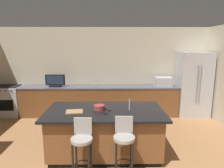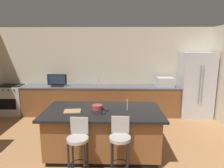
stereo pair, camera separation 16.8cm
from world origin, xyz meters
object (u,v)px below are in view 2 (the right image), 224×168
tv_monitor (57,81)px  cutting_board (72,111)px  range_oven (12,100)px  bar_stool_right (120,143)px  kitchen_island (103,132)px  microwave (165,82)px  bar_stool_left (78,143)px  tv_remote (106,109)px  refrigerator (195,85)px  cell_phone (104,113)px  fruit_bowl (97,107)px

tv_monitor → cutting_board: (0.95, -2.30, -0.15)m
range_oven → bar_stool_right: (3.27, -2.96, 0.15)m
kitchen_island → microwave: size_ratio=4.66×
microwave → kitchen_island: bearing=-127.3°
microwave → bar_stool_left: bearing=-124.7°
tv_remote → bar_stool_left: bearing=-152.6°
tv_monitor → refrigerator: bearing=0.1°
bar_stool_left → tv_remote: bearing=64.5°
cell_phone → cutting_board: cutting_board is taller
refrigerator → bar_stool_left: refrigerator is taller
kitchen_island → tv_monitor: 2.74m
kitchen_island → fruit_bowl: fruit_bowl is taller
bar_stool_left → fruit_bowl: bearing=75.5°
bar_stool_left → refrigerator: bearing=47.5°
tv_remote → cutting_board: bearing=156.3°
kitchen_island → microwave: bearing=52.7°
refrigerator → bar_stool_right: bearing=-128.1°
refrigerator → tv_monitor: bearing=-179.9°
kitchen_island → fruit_bowl: (-0.11, 0.04, 0.49)m
range_oven → bar_stool_left: 3.96m
microwave → cell_phone: microwave is taller
range_oven → tv_remote: 3.77m
range_oven → cutting_board: 3.38m
fruit_bowl → kitchen_island: bearing=-19.6°
refrigerator → tv_monitor: (-4.12, -0.01, 0.11)m
fruit_bowl → bar_stool_right: bearing=-60.3°
cutting_board → refrigerator: bearing=36.1°
microwave → fruit_bowl: size_ratio=2.33×
range_oven → bar_stool_right: bearing=-42.1°
bar_stool_left → bar_stool_right: 0.66m
microwave → tv_monitor: 3.23m
cell_phone → tv_remote: (0.03, 0.18, 0.01)m
tv_monitor → bar_stool_right: (1.83, -2.91, -0.46)m
range_oven → cell_phone: bearing=-39.0°
kitchen_island → refrigerator: bearing=40.3°
bar_stool_left → bar_stool_right: bearing=3.8°
tv_monitor → bar_stool_left: 3.18m
bar_stool_right → tv_remote: 0.83m
bar_stool_right → refrigerator: bearing=54.3°
microwave → fruit_bowl: 2.86m
range_oven → tv_monitor: (1.44, -0.05, 0.61)m
microwave → bar_stool_right: microwave is taller
range_oven → cutting_board: cutting_board is taller
microwave → bar_stool_left: (-2.06, -2.97, -0.44)m
tv_monitor → tv_remote: (1.57, -2.18, -0.15)m
range_oven → tv_remote: size_ratio=5.39×
bar_stool_right → microwave: bearing=67.1°
kitchen_island → bar_stool_left: size_ratio=2.27×
refrigerator → fruit_bowl: size_ratio=9.29×
refrigerator → microwave: 0.89m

